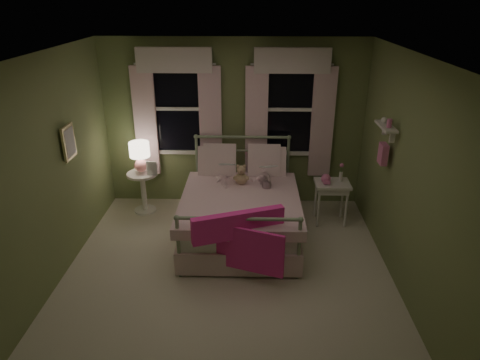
{
  "coord_description": "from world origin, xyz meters",
  "views": [
    {
      "loc": [
        0.28,
        -4.29,
        3.17
      ],
      "look_at": [
        0.14,
        0.65,
        1.0
      ],
      "focal_mm": 32.0,
      "sensor_mm": 36.0,
      "label": 1
    }
  ],
  "objects_px": {
    "child_left": "(222,164)",
    "nightstand_right": "(332,189)",
    "nightstand_left": "(143,187)",
    "teddy_bear": "(241,176)",
    "bed": "(241,210)",
    "table_lamp": "(140,154)",
    "child_right": "(261,165)"
  },
  "relations": [
    {
      "from": "bed",
      "to": "nightstand_left",
      "type": "bearing_deg",
      "value": 156.23
    },
    {
      "from": "nightstand_left",
      "to": "table_lamp",
      "type": "xyz_separation_m",
      "value": [
        0.0,
        -0.0,
        0.54
      ]
    },
    {
      "from": "child_right",
      "to": "table_lamp",
      "type": "height_order",
      "value": "child_right"
    },
    {
      "from": "child_left",
      "to": "teddy_bear",
      "type": "xyz_separation_m",
      "value": [
        0.28,
        -0.16,
        -0.12
      ]
    },
    {
      "from": "teddy_bear",
      "to": "nightstand_right",
      "type": "xyz_separation_m",
      "value": [
        1.32,
        0.13,
        -0.24
      ]
    },
    {
      "from": "nightstand_right",
      "to": "bed",
      "type": "bearing_deg",
      "value": -163.24
    },
    {
      "from": "bed",
      "to": "nightstand_left",
      "type": "relative_size",
      "value": 3.13
    },
    {
      "from": "bed",
      "to": "child_right",
      "type": "relative_size",
      "value": 3.03
    },
    {
      "from": "child_left",
      "to": "nightstand_left",
      "type": "distance_m",
      "value": 1.36
    },
    {
      "from": "table_lamp",
      "to": "nightstand_right",
      "type": "xyz_separation_m",
      "value": [
        2.85,
        -0.28,
        -0.4
      ]
    },
    {
      "from": "bed",
      "to": "table_lamp",
      "type": "xyz_separation_m",
      "value": [
        -1.53,
        0.67,
        0.57
      ]
    },
    {
      "from": "nightstand_left",
      "to": "nightstand_right",
      "type": "height_order",
      "value": "same"
    },
    {
      "from": "child_left",
      "to": "table_lamp",
      "type": "xyz_separation_m",
      "value": [
        -1.25,
        0.25,
        0.05
      ]
    },
    {
      "from": "child_left",
      "to": "nightstand_right",
      "type": "height_order",
      "value": "child_left"
    },
    {
      "from": "teddy_bear",
      "to": "table_lamp",
      "type": "height_order",
      "value": "table_lamp"
    },
    {
      "from": "table_lamp",
      "to": "nightstand_left",
      "type": "bearing_deg",
      "value": 90.0
    },
    {
      "from": "child_right",
      "to": "nightstand_left",
      "type": "relative_size",
      "value": 1.03
    },
    {
      "from": "bed",
      "to": "nightstand_left",
      "type": "height_order",
      "value": "bed"
    },
    {
      "from": "teddy_bear",
      "to": "child_right",
      "type": "bearing_deg",
      "value": 29.5
    },
    {
      "from": "child_left",
      "to": "teddy_bear",
      "type": "distance_m",
      "value": 0.34
    },
    {
      "from": "teddy_bear",
      "to": "child_left",
      "type": "bearing_deg",
      "value": 150.5
    },
    {
      "from": "child_right",
      "to": "nightstand_left",
      "type": "height_order",
      "value": "child_right"
    },
    {
      "from": "child_left",
      "to": "nightstand_left",
      "type": "xyz_separation_m",
      "value": [
        -1.25,
        0.25,
        -0.49
      ]
    },
    {
      "from": "bed",
      "to": "table_lamp",
      "type": "height_order",
      "value": "bed"
    },
    {
      "from": "teddy_bear",
      "to": "nightstand_right",
      "type": "height_order",
      "value": "teddy_bear"
    },
    {
      "from": "teddy_bear",
      "to": "nightstand_right",
      "type": "distance_m",
      "value": 1.35
    },
    {
      "from": "bed",
      "to": "teddy_bear",
      "type": "height_order",
      "value": "bed"
    },
    {
      "from": "nightstand_right",
      "to": "nightstand_left",
      "type": "bearing_deg",
      "value": 174.47
    },
    {
      "from": "teddy_bear",
      "to": "bed",
      "type": "bearing_deg",
      "value": -90.0
    },
    {
      "from": "child_left",
      "to": "bed",
      "type": "bearing_deg",
      "value": 110.21
    },
    {
      "from": "child_right",
      "to": "teddy_bear",
      "type": "height_order",
      "value": "child_right"
    },
    {
      "from": "child_right",
      "to": "bed",
      "type": "bearing_deg",
      "value": 43.62
    }
  ]
}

